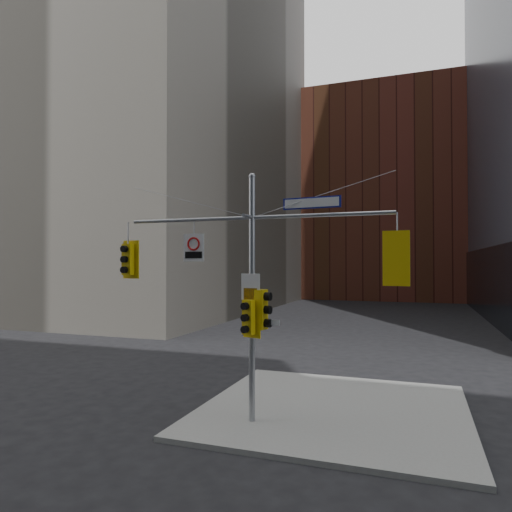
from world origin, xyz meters
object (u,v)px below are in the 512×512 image
Objects in this scene: traffic_light_pole_side at (263,310)px; regulatory_sign_arm at (194,247)px; traffic_light_west_arm at (128,259)px; traffic_light_east_arm at (397,258)px; street_sign_blade at (311,203)px; signal_assembly at (252,272)px; traffic_light_pole_front at (249,317)px.

regulatory_sign_arm is at bearing 98.83° from traffic_light_pole_side.
traffic_light_west_arm is 0.87× the size of traffic_light_east_arm.
signal_assembly is at bearing -174.95° from street_sign_blade.
traffic_light_pole_front is at bearing 9.36° from traffic_light_east_arm.
traffic_light_east_arm is (4.02, 0.00, 0.38)m from signal_assembly.
traffic_light_east_arm is 0.86× the size of street_sign_blade.
street_sign_blade reaches higher than traffic_light_west_arm.
signal_assembly is 2.61m from street_sign_blade.
traffic_light_west_arm is 6.20m from street_sign_blade.
traffic_light_pole_front is (-4.02, -0.27, -1.65)m from traffic_light_east_arm.
signal_assembly is 5.63× the size of traffic_light_east_arm.
traffic_light_pole_front is (0.00, -0.27, -1.27)m from signal_assembly.
street_sign_blade is (1.76, 0.00, 1.93)m from signal_assembly.
regulatory_sign_arm is (-5.90, -0.02, 0.38)m from traffic_light_east_arm.
signal_assembly reaches higher than traffic_light_pole_side.
traffic_light_east_arm is at bearing 4.89° from street_sign_blade.
traffic_light_pole_side is 3.33m from street_sign_blade.
regulatory_sign_arm is at bearing 0.81° from traffic_light_west_arm.
traffic_light_east_arm is at bearing -1.68° from regulatory_sign_arm.
traffic_light_west_arm reaches higher than traffic_light_pole_side.
street_sign_blade is 3.82m from regulatory_sign_arm.
traffic_light_pole_side is 2.86m from regulatory_sign_arm.
traffic_light_east_arm reaches higher than traffic_light_pole_front.
signal_assembly is 1.30m from traffic_light_pole_front.
traffic_light_pole_front is 1.44× the size of regulatory_sign_arm.
regulatory_sign_arm reaches higher than traffic_light_east_arm.
street_sign_blade is (-2.27, 0.00, 1.55)m from traffic_light_east_arm.
signal_assembly is 9.55× the size of regulatory_sign_arm.
traffic_light_pole_front is 3.66m from street_sign_blade.
traffic_light_east_arm is 1.18× the size of traffic_light_pole_front.
regulatory_sign_arm is at bearing -179.38° from signal_assembly.
traffic_light_west_arm is 0.75× the size of street_sign_blade.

